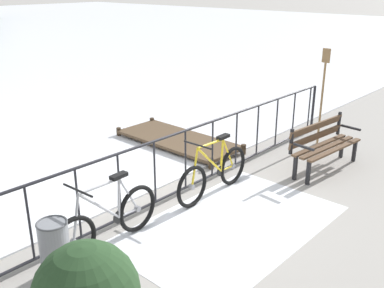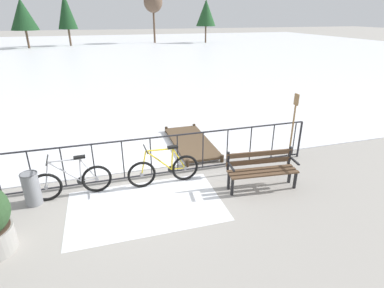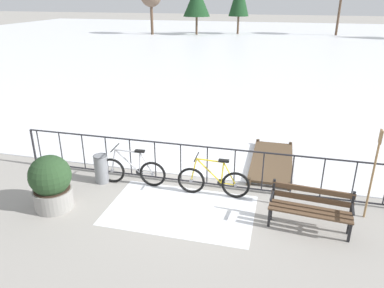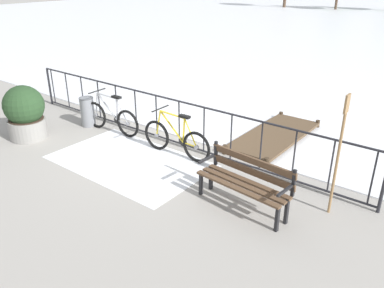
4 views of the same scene
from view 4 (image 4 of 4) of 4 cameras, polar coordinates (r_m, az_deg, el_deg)
ground_plane at (r=8.81m, az=-3.51°, el=0.20°), size 160.00×160.00×0.00m
snow_patch at (r=8.04m, az=-9.16°, el=-2.51°), size 3.20×1.98×0.01m
railing_fence at (r=8.60m, az=-3.60°, el=3.61°), size 9.06×0.06×1.07m
bicycle_near_railing at (r=8.06m, az=-2.37°, el=0.70°), size 1.71×0.52×0.97m
bicycle_second at (r=9.44m, az=-11.77°, el=3.81°), size 1.71×0.52×0.97m
park_bench at (r=6.33m, az=7.91°, el=-5.05°), size 1.64×0.63×0.89m
planter_with_shrub at (r=9.63m, az=-23.34°, el=4.28°), size 0.90×0.90×1.24m
trash_bin at (r=9.99m, az=-15.10°, el=4.63°), size 0.35×0.35×0.73m
oar_upright at (r=6.22m, az=20.84°, el=-0.62°), size 0.04×0.16×1.98m
wooden_dock at (r=9.10m, az=12.06°, el=1.29°), size 1.10×2.75×0.20m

